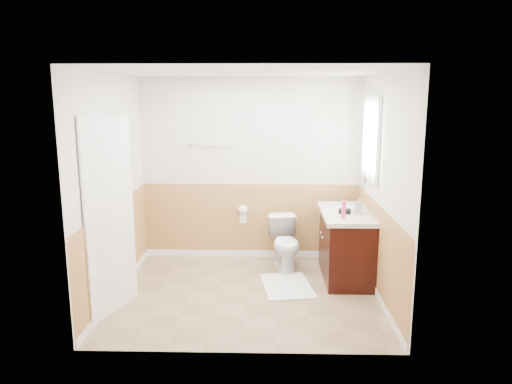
{
  "coord_description": "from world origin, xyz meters",
  "views": [
    {
      "loc": [
        0.24,
        -5.2,
        2.26
      ],
      "look_at": [
        0.1,
        0.25,
        1.15
      ],
      "focal_mm": 33.63,
      "sensor_mm": 36.0,
      "label": 1
    }
  ],
  "objects_px": {
    "toilet": "(285,244)",
    "bath_mat": "(287,286)",
    "soap_dispenser": "(359,206)",
    "lotion_bottle": "(344,210)",
    "vanity_cabinet": "(346,247)"
  },
  "relations": [
    {
      "from": "vanity_cabinet",
      "to": "lotion_bottle",
      "type": "distance_m",
      "value": 0.67
    },
    {
      "from": "lotion_bottle",
      "to": "soap_dispenser",
      "type": "bearing_deg",
      "value": 49.05
    },
    {
      "from": "bath_mat",
      "to": "lotion_bottle",
      "type": "bearing_deg",
      "value": -1.51
    },
    {
      "from": "lotion_bottle",
      "to": "soap_dispenser",
      "type": "relative_size",
      "value": 1.18
    },
    {
      "from": "bath_mat",
      "to": "soap_dispenser",
      "type": "distance_m",
      "value": 1.29
    },
    {
      "from": "bath_mat",
      "to": "toilet",
      "type": "bearing_deg",
      "value": 90.0
    },
    {
      "from": "toilet",
      "to": "lotion_bottle",
      "type": "distance_m",
      "value": 1.1
    },
    {
      "from": "lotion_bottle",
      "to": "toilet",
      "type": "bearing_deg",
      "value": 134.9
    },
    {
      "from": "soap_dispenser",
      "to": "toilet",
      "type": "bearing_deg",
      "value": 155.64
    },
    {
      "from": "toilet",
      "to": "bath_mat",
      "type": "bearing_deg",
      "value": -98.81
    },
    {
      "from": "soap_dispenser",
      "to": "lotion_bottle",
      "type": "bearing_deg",
      "value": -130.95
    },
    {
      "from": "toilet",
      "to": "vanity_cabinet",
      "type": "xyz_separation_m",
      "value": [
        0.74,
        -0.29,
        0.06
      ]
    },
    {
      "from": "toilet",
      "to": "bath_mat",
      "type": "height_order",
      "value": "toilet"
    },
    {
      "from": "bath_mat",
      "to": "vanity_cabinet",
      "type": "bearing_deg",
      "value": 24.14
    },
    {
      "from": "soap_dispenser",
      "to": "bath_mat",
      "type": "bearing_deg",
      "value": -164.63
    }
  ]
}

